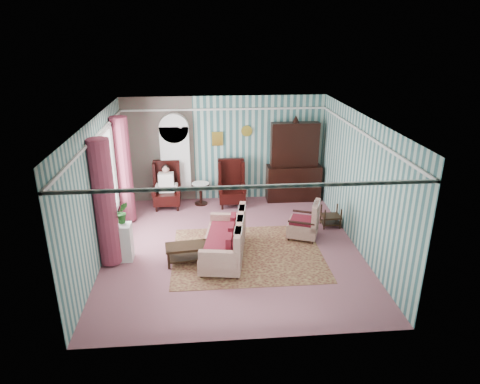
{
  "coord_description": "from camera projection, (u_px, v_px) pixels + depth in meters",
  "views": [
    {
      "loc": [
        -0.56,
        -8.41,
        4.59
      ],
      "look_at": [
        0.21,
        0.6,
        1.09
      ],
      "focal_mm": 32.0,
      "sensor_mm": 36.0,
      "label": 1
    }
  ],
  "objects": [
    {
      "name": "nest_table",
      "position": [
        331.0,
        216.0,
        10.45
      ],
      "size": [
        0.45,
        0.38,
        0.54
      ],
      "primitive_type": "cube",
      "color": "black",
      "rests_on": "floor"
    },
    {
      "name": "room_shell",
      "position": [
        202.0,
        160.0,
        8.9
      ],
      "size": [
        5.53,
        6.02,
        2.91
      ],
      "color": "#376464",
      "rests_on": "ground"
    },
    {
      "name": "floor",
      "position": [
        233.0,
        248.0,
        9.51
      ],
      "size": [
        6.0,
        6.0,
        0.0
      ],
      "primitive_type": "plane",
      "color": "#92555C",
      "rests_on": "ground"
    },
    {
      "name": "rug",
      "position": [
        247.0,
        254.0,
        9.26
      ],
      "size": [
        3.2,
        2.6,
        0.01
      ],
      "primitive_type": "cube",
      "color": "#451E17",
      "rests_on": "floor"
    },
    {
      "name": "dresser_hutch",
      "position": [
        294.0,
        160.0,
        11.77
      ],
      "size": [
        1.5,
        0.56,
        2.36
      ],
      "primitive_type": "cube",
      "color": "black",
      "rests_on": "floor"
    },
    {
      "name": "floral_armchair",
      "position": [
        303.0,
        217.0,
        9.82
      ],
      "size": [
        0.96,
        0.96,
        1.04
      ],
      "primitive_type": "cube",
      "rotation": [
        0.0,
        0.0,
        1.2
      ],
      "color": "beige",
      "rests_on": "floor"
    },
    {
      "name": "seated_woman",
      "position": [
        167.0,
        187.0,
        11.45
      ],
      "size": [
        0.44,
        0.4,
        1.18
      ],
      "primitive_type": null,
      "color": "beige",
      "rests_on": "floor"
    },
    {
      "name": "potted_plant_c",
      "position": [
        111.0,
        216.0,
        8.69
      ],
      "size": [
        0.29,
        0.29,
        0.4
      ],
      "primitive_type": "imported",
      "rotation": [
        0.0,
        0.0,
        -0.35
      ],
      "color": "#1A551E",
      "rests_on": "plant_stand"
    },
    {
      "name": "round_side_table",
      "position": [
        201.0,
        194.0,
        11.77
      ],
      "size": [
        0.5,
        0.5,
        0.6
      ],
      "primitive_type": "cylinder",
      "color": "black",
      "rests_on": "floor"
    },
    {
      "name": "potted_plant_a",
      "position": [
        112.0,
        219.0,
        8.55
      ],
      "size": [
        0.4,
        0.36,
        0.43
      ],
      "primitive_type": "imported",
      "rotation": [
        0.0,
        0.0,
        0.06
      ],
      "color": "#2B581B",
      "rests_on": "plant_stand"
    },
    {
      "name": "potted_plant_b",
      "position": [
        122.0,
        212.0,
        8.78
      ],
      "size": [
        0.31,
        0.29,
        0.46
      ],
      "primitive_type": "imported",
      "rotation": [
        0.0,
        0.0,
        0.38
      ],
      "color": "#1E581B",
      "rests_on": "plant_stand"
    },
    {
      "name": "coffee_table",
      "position": [
        187.0,
        254.0,
        8.86
      ],
      "size": [
        0.92,
        0.55,
        0.4
      ],
      "primitive_type": "cube",
      "rotation": [
        0.0,
        0.0,
        0.11
      ],
      "color": "black",
      "rests_on": "floor"
    },
    {
      "name": "plant_stand",
      "position": [
        119.0,
        242.0,
        8.9
      ],
      "size": [
        0.55,
        0.35,
        0.8
      ],
      "primitive_type": "cube",
      "color": "silver",
      "rests_on": "floor"
    },
    {
      "name": "wingback_right",
      "position": [
        232.0,
        184.0,
        11.58
      ],
      "size": [
        0.76,
        0.8,
        1.25
      ],
      "primitive_type": "cube",
      "color": "black",
      "rests_on": "floor"
    },
    {
      "name": "bookcase",
      "position": [
        176.0,
        163.0,
        11.64
      ],
      "size": [
        0.8,
        0.28,
        2.24
      ],
      "primitive_type": "cube",
      "color": "silver",
      "rests_on": "floor"
    },
    {
      "name": "sofa",
      "position": [
        223.0,
        237.0,
        8.95
      ],
      "size": [
        1.36,
        2.02,
        0.97
      ],
      "primitive_type": "cube",
      "rotation": [
        0.0,
        0.0,
        1.42
      ],
      "color": "#B9B28F",
      "rests_on": "floor"
    },
    {
      "name": "wingback_left",
      "position": [
        167.0,
        186.0,
        11.44
      ],
      "size": [
        0.76,
        0.8,
        1.25
      ],
      "primitive_type": "cube",
      "color": "black",
      "rests_on": "floor"
    }
  ]
}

